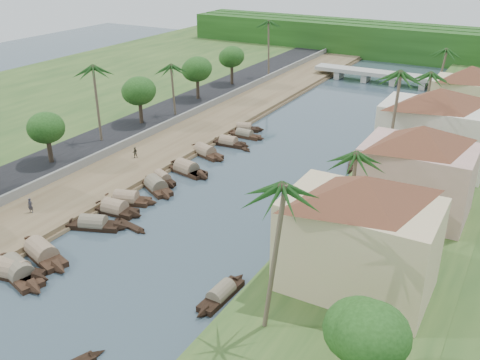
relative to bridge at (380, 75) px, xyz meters
The scene contains 46 objects.
ground 72.02m from the bridge, 90.00° to the right, with size 220.00×220.00×0.00m, color #354650.
left_bank 54.42m from the bridge, 107.10° to the right, with size 10.00×180.00×0.80m, color brown.
right_bank 55.37m from the bridge, 69.93° to the right, with size 16.00×180.00×1.20m, color #26471C.
road 57.49m from the bridge, 115.23° to the right, with size 8.00×180.00×1.40m, color black.
retaining_wall 55.79m from the bridge, 111.23° to the right, with size 0.40×180.00×1.10m, color slate.
far_left_fill 72.84m from the bridge, 134.44° to the right, with size 45.00×220.00×1.35m, color #26471C.
treeline 28.09m from the bridge, 90.00° to the left, with size 120.00×14.00×8.00m.
bridge is the anchor object (origin of this frame).
building_near 76.54m from the bridge, 75.61° to the right, with size 14.85×14.85×10.20m.
building_mid 61.51m from the bridge, 70.98° to the right, with size 14.11×14.11×9.70m.
building_far 48.15m from the bridge, 66.65° to the right, with size 15.59×15.59×10.20m.
building_distant 31.51m from the bridge, 50.21° to the right, with size 12.62×12.62×9.20m.
sampan_0 86.20m from the bridge, 95.74° to the right, with size 9.65×4.45×2.46m.
sampan_1 86.49m from the bridge, 95.99° to the right, with size 8.39×3.42×2.41m.
sampan_2 82.98m from the bridge, 96.31° to the right, with size 9.60×4.53×2.46m.
sampan_3 76.36m from the bridge, 96.61° to the right, with size 7.96×4.39×2.14m.
sampan_4 70.24m from the bridge, 97.90° to the right, with size 7.89×4.04×2.21m.
sampan_5 72.69m from the bridge, 97.21° to the right, with size 7.45×2.51×2.33m.
sampan_6 65.63m from the bridge, 97.74° to the right, with size 7.83×5.38×2.35m.
sampan_7 63.49m from the bridge, 98.75° to the right, with size 6.46×3.96×1.80m.
sampan_8 59.55m from the bridge, 98.33° to the right, with size 8.31×3.46×2.47m.
sampan_9 59.35m from the bridge, 98.34° to the right, with size 8.81×4.15×2.20m.
sampan_10 53.50m from the bridge, 100.60° to the right, with size 8.46×4.22×2.29m.
sampan_11 48.43m from the bridge, 100.64° to the right, with size 7.16×2.06×2.06m.
sampan_12 44.23m from the bridge, 101.17° to the right, with size 7.19×1.54×1.77m.
sampan_13 42.06m from the bridge, 103.82° to the right, with size 6.70×3.80×1.88m.
sampan_14 80.12m from the bridge, 83.35° to the right, with size 1.73×7.38×1.83m.
sampan_15 68.01m from the bridge, 81.95° to the right, with size 3.68×6.88×1.88m.
sampan_16 46.56m from the bridge, 77.64° to the right, with size 4.01×9.65×2.30m.
canoe_1 74.06m from the bridge, 94.33° to the right, with size 5.22×1.70×0.83m.
canoe_2 48.09m from the bridge, 98.43° to the right, with size 5.13×2.89×0.77m.
palm_0 84.30m from the bridge, 79.66° to the right, with size 3.20×3.20×13.49m.
palm_1 69.34m from the bridge, 76.56° to the right, with size 3.20×3.20×10.50m.
palm_2 53.37m from the bridge, 73.24° to the right, with size 3.20×3.20×14.39m.
palm_3 39.78m from the bridge, 65.60° to the right, with size 3.20×3.20×11.42m.
palm_5 63.59m from the bridge, 112.47° to the right, with size 3.20×3.20×12.16m.
palm_6 48.71m from the bridge, 117.21° to the right, with size 3.20×3.20×9.60m.
palm_7 22.45m from the bridge, 47.23° to the right, with size 3.20×3.20×11.16m.
palm_8 25.77m from the bridge, 150.77° to the right, with size 3.20×3.20×12.75m.
tree_2 71.61m from the bridge, 109.62° to the right, with size 4.65×4.65×6.55m.
tree_3 54.70m from the bridge, 116.13° to the right, with size 5.10×5.10×7.22m.
tree_4 41.00m from the bridge, 126.13° to the right, with size 5.09×5.09×7.42m.
tree_5 32.06m from the bridge, 139.26° to the right, with size 4.68×4.68×7.26m.
tree_7 87.83m from the bridge, 74.80° to the right, with size 4.80×4.80×6.61m.
person_near 79.30m from the bridge, 101.62° to the right, with size 0.61×0.40×1.68m, color #2C2B34.
person_far 61.90m from the bridge, 105.43° to the right, with size 0.72×0.56×1.47m, color #333124.
Camera 1 is at (28.99, -39.21, 28.03)m, focal length 40.00 mm.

